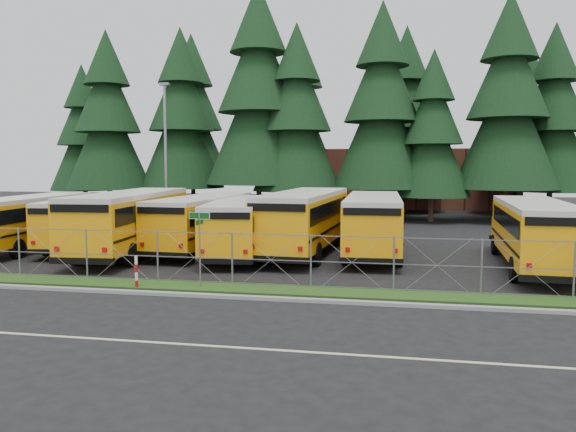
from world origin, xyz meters
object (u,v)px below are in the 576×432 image
at_px(bus_1, 93,223).
at_px(street_sign, 200,233).
at_px(striped_bollard, 136,272).
at_px(bus_6, 373,225).
at_px(bus_5, 306,222).
at_px(light_standard, 166,150).
at_px(bus_2, 133,223).
at_px(bus_0, 33,222).
at_px(bus_3, 205,223).
at_px(bus_east, 534,235).
at_px(bus_4, 240,227).

bearing_deg(bus_1, street_sign, -50.64).
xyz_separation_m(bus_1, striped_bollard, (6.86, -8.96, -0.76)).
distance_m(bus_6, striped_bollard, 12.55).
distance_m(bus_1, bus_5, 11.75).
distance_m(bus_5, light_standard, 15.17).
xyz_separation_m(bus_2, bus_5, (8.56, 1.87, 0.00)).
distance_m(bus_0, bus_3, 9.33).
height_order(bus_2, striped_bollard, bus_2).
bearing_deg(bus_east, street_sign, -150.50).
bearing_deg(light_standard, bus_4, -51.53).
distance_m(bus_4, light_standard, 13.87).
distance_m(bus_2, bus_4, 5.42).
bearing_deg(bus_4, street_sign, -93.42).
height_order(bus_4, street_sign, street_sign).
bearing_deg(bus_east, bus_5, 170.82).
bearing_deg(bus_4, striped_bollard, -109.81).
xyz_separation_m(bus_0, bus_1, (2.93, 1.00, -0.05)).
relative_size(bus_5, bus_east, 1.07).
height_order(bus_1, bus_east, bus_east).
relative_size(bus_0, bus_east, 0.96).
height_order(bus_0, bus_4, bus_0).
distance_m(bus_0, bus_east, 25.07).
distance_m(bus_5, street_sign, 9.05).
bearing_deg(bus_6, bus_1, -179.59).
height_order(bus_0, bus_3, bus_3).
bearing_deg(bus_6, light_standard, 147.53).
bearing_deg(bus_2, bus_5, 8.43).
bearing_deg(bus_east, bus_2, -177.83).
relative_size(bus_0, striped_bollard, 8.98).
relative_size(bus_3, bus_5, 0.91).
bearing_deg(bus_3, bus_2, -145.05).
xyz_separation_m(street_sign, striped_bollard, (-2.27, -0.53, -1.43)).
bearing_deg(bus_5, bus_0, -171.07).
bearing_deg(striped_bollard, bus_2, 116.64).
relative_size(bus_east, street_sign, 4.00).
bearing_deg(bus_5, striped_bollard, -113.88).
distance_m(bus_1, street_sign, 12.45).
relative_size(bus_6, bus_east, 1.01).
distance_m(bus_2, street_sign, 9.03).
bearing_deg(street_sign, striped_bollard, -166.79).
bearing_deg(street_sign, bus_0, 148.41).
relative_size(bus_1, bus_6, 0.92).
xyz_separation_m(bus_0, bus_2, (6.12, -0.64, 0.16)).
distance_m(bus_3, bus_4, 2.58).
bearing_deg(striped_bollard, bus_6, 48.67).
distance_m(bus_3, bus_east, 15.99).
height_order(bus_5, bus_6, bus_5).
height_order(bus_3, light_standard, light_standard).
bearing_deg(bus_6, bus_5, -177.52).
relative_size(bus_4, striped_bollard, 8.81).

